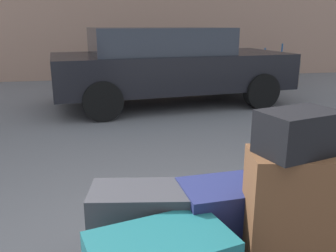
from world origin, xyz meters
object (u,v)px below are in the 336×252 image
at_px(duffel_bag_charcoal_front_right, 142,214).
at_px(duffel_bag_black_topmost_pile, 299,132).
at_px(suitcase_brown_stacked_top, 291,208).
at_px(parked_car, 169,64).
at_px(duffel_bag_navy_rear_right, 240,208).
at_px(bollard_kerb_mid, 295,74).
at_px(bollard_kerb_near, 233,76).
at_px(bicycle_leaning, 269,66).

relative_size(duffel_bag_charcoal_front_right, duffel_bag_black_topmost_pile, 1.55).
bearing_deg(suitcase_brown_stacked_top, parked_car, 97.27).
distance_m(duffel_bag_navy_rear_right, duffel_bag_black_topmost_pile, 0.60).
bearing_deg(duffel_bag_black_topmost_pile, bollard_kerb_mid, 44.61).
relative_size(parked_car, bollard_kerb_near, 7.06).
bearing_deg(duffel_bag_black_topmost_pile, bollard_kerb_near, 56.15).
xyz_separation_m(duffel_bag_charcoal_front_right, bollard_kerb_near, (2.92, 6.13, -0.17)).
height_order(duffel_bag_charcoal_front_right, bollard_kerb_near, duffel_bag_charcoal_front_right).
bearing_deg(bicycle_leaning, suitcase_brown_stacked_top, -116.00).
height_order(parked_car, bicycle_leaning, parked_car).
bearing_deg(duffel_bag_navy_rear_right, bicycle_leaning, 58.67).
distance_m(duffel_bag_navy_rear_right, bollard_kerb_near, 6.63).
relative_size(duffel_bag_navy_rear_right, bicycle_leaning, 0.39).
relative_size(suitcase_brown_stacked_top, bicycle_leaning, 0.34).
bearing_deg(bollard_kerb_near, duffel_bag_navy_rear_right, -111.04).
bearing_deg(duffel_bag_charcoal_front_right, parked_car, 86.80).
distance_m(suitcase_brown_stacked_top, duffel_bag_black_topmost_pile, 0.39).
xyz_separation_m(duffel_bag_charcoal_front_right, duffel_bag_black_topmost_pile, (0.69, -0.32, 0.52)).
xyz_separation_m(parked_car, bicycle_leaning, (3.33, 2.55, -0.39)).
bearing_deg(suitcase_brown_stacked_top, duffel_bag_black_topmost_pile, -78.10).
relative_size(bicycle_leaning, bollard_kerb_near, 2.65).
distance_m(duffel_bag_charcoal_front_right, bollard_kerb_near, 6.80).
bearing_deg(bollard_kerb_near, duffel_bag_charcoal_front_right, -115.48).
height_order(parked_car, bollard_kerb_near, parked_car).
relative_size(duffel_bag_navy_rear_right, bollard_kerb_mid, 1.05).
bearing_deg(bollard_kerb_mid, suitcase_brown_stacked_top, -120.62).
height_order(duffel_bag_charcoal_front_right, parked_car, parked_car).
xyz_separation_m(duffel_bag_navy_rear_right, bollard_kerb_mid, (3.96, 6.18, -0.18)).
bearing_deg(duffel_bag_charcoal_front_right, duffel_bag_black_topmost_pile, -14.85).
bearing_deg(duffel_bag_navy_rear_right, duffel_bag_black_topmost_pile, -64.98).
bearing_deg(duffel_bag_charcoal_front_right, bollard_kerb_mid, 63.43).
xyz_separation_m(duffel_bag_black_topmost_pile, parked_car, (0.42, 5.13, -0.25)).
distance_m(duffel_bag_charcoal_front_right, parked_car, 4.95).
xyz_separation_m(suitcase_brown_stacked_top, duffel_bag_navy_rear_right, (-0.15, 0.27, -0.13)).
xyz_separation_m(suitcase_brown_stacked_top, bollard_kerb_mid, (3.82, 6.45, -0.31)).
bearing_deg(suitcase_brown_stacked_top, duffel_bag_navy_rear_right, 130.55).
relative_size(suitcase_brown_stacked_top, duffel_bag_charcoal_front_right, 1.02).
height_order(duffel_bag_navy_rear_right, duffel_bag_black_topmost_pile, duffel_bag_black_topmost_pile).
relative_size(duffel_bag_black_topmost_pile, bollard_kerb_near, 0.56).
distance_m(duffel_bag_black_topmost_pile, parked_car, 5.15).
height_order(bicycle_leaning, bollard_kerb_mid, bicycle_leaning).
bearing_deg(parked_car, suitcase_brown_stacked_top, -94.63).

